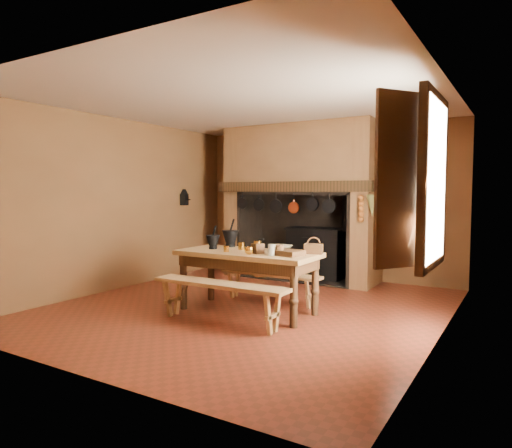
{
  "coord_description": "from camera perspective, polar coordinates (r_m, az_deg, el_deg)",
  "views": [
    {
      "loc": [
        3.29,
        -5.28,
        1.59
      ],
      "look_at": [
        -0.05,
        0.3,
        1.14
      ],
      "focal_mm": 32.0,
      "sensor_mm": 36.0,
      "label": 1
    }
  ],
  "objects": [
    {
      "name": "floor",
      "position": [
        6.42,
        -0.98,
        -10.36
      ],
      "size": [
        5.5,
        5.5,
        0.0
      ],
      "primitive_type": "plane",
      "color": "maroon",
      "rests_on": "ground"
    },
    {
      "name": "ceiling",
      "position": [
        6.34,
        -1.01,
        14.98
      ],
      "size": [
        5.5,
        5.5,
        0.0
      ],
      "primitive_type": "plane",
      "rotation": [
        3.14,
        0.0,
        0.0
      ],
      "color": "silver",
      "rests_on": "back_wall"
    },
    {
      "name": "back_wall",
      "position": [
        8.68,
        8.67,
        2.68
      ],
      "size": [
        5.0,
        0.02,
        2.8
      ],
      "primitive_type": "cube",
      "color": "brown",
      "rests_on": "floor"
    },
    {
      "name": "wall_left",
      "position": [
        7.84,
        -16.7,
        2.42
      ],
      "size": [
        0.02,
        5.5,
        2.8
      ],
      "primitive_type": "cube",
      "color": "brown",
      "rests_on": "floor"
    },
    {
      "name": "wall_right",
      "position": [
        5.34,
        22.41,
        1.63
      ],
      "size": [
        0.02,
        5.5,
        2.8
      ],
      "primitive_type": "cube",
      "color": "brown",
      "rests_on": "floor"
    },
    {
      "name": "wall_front",
      "position": [
        4.16,
        -21.5,
        1.06
      ],
      "size": [
        5.0,
        0.02,
        2.8
      ],
      "primitive_type": "cube",
      "color": "brown",
      "rests_on": "floor"
    },
    {
      "name": "chimney_breast",
      "position": [
        8.4,
        5.65,
        5.48
      ],
      "size": [
        2.95,
        0.96,
        2.8
      ],
      "color": "brown",
      "rests_on": "floor"
    },
    {
      "name": "iron_range",
      "position": [
        8.49,
        7.57,
        -3.54
      ],
      "size": [
        1.12,
        0.55,
        1.6
      ],
      "color": "black",
      "rests_on": "floor"
    },
    {
      "name": "hearth_pans",
      "position": [
        8.79,
        0.88,
        -5.81
      ],
      "size": [
        0.51,
        0.62,
        0.2
      ],
      "color": "gold",
      "rests_on": "floor"
    },
    {
      "name": "hanging_pans",
      "position": [
        7.97,
        3.84,
        2.32
      ],
      "size": [
        1.92,
        0.29,
        0.27
      ],
      "color": "black",
      "rests_on": "chimney_breast"
    },
    {
      "name": "onion_string",
      "position": [
        7.44,
        12.99,
        1.87
      ],
      "size": [
        0.12,
        0.1,
        0.46
      ],
      "primitive_type": null,
      "color": "#B85622",
      "rests_on": "chimney_breast"
    },
    {
      "name": "herb_bunch",
      "position": [
        7.38,
        14.33,
        2.22
      ],
      "size": [
        0.2,
        0.2,
        0.35
      ],
      "primitive_type": "cone",
      "rotation": [
        3.14,
        0.0,
        0.0
      ],
      "color": "brown",
      "rests_on": "chimney_breast"
    },
    {
      "name": "window",
      "position": [
        4.97,
        20.08,
        4.99
      ],
      "size": [
        0.39,
        1.75,
        1.76
      ],
      "color": "white",
      "rests_on": "wall_right"
    },
    {
      "name": "wall_coffee_mill",
      "position": [
        8.9,
        -8.96,
        3.46
      ],
      "size": [
        0.23,
        0.16,
        0.31
      ],
      "color": "black",
      "rests_on": "wall_left"
    },
    {
      "name": "work_table",
      "position": [
        6.04,
        -1.06,
        -4.65
      ],
      "size": [
        1.88,
        0.83,
        0.81
      ],
      "color": "tan",
      "rests_on": "floor"
    },
    {
      "name": "bench_front",
      "position": [
        5.57,
        -4.61,
        -8.58
      ],
      "size": [
        1.81,
        0.32,
        0.51
      ],
      "color": "tan",
      "rests_on": "floor"
    },
    {
      "name": "bench_back",
      "position": [
        6.63,
        1.81,
        -7.03
      ],
      "size": [
        1.54,
        0.27,
        0.43
      ],
      "color": "tan",
      "rests_on": "floor"
    },
    {
      "name": "mortar_large",
      "position": [
        6.52,
        -3.22,
        -1.7
      ],
      "size": [
        0.24,
        0.24,
        0.4
      ],
      "rotation": [
        0.0,
        0.0,
        -0.06
      ],
      "color": "black",
      "rests_on": "work_table"
    },
    {
      "name": "mortar_small",
      "position": [
        6.3,
        -5.4,
        -2.15
      ],
      "size": [
        0.19,
        0.19,
        0.32
      ],
      "rotation": [
        0.0,
        0.0,
        -0.08
      ],
      "color": "black",
      "rests_on": "work_table"
    },
    {
      "name": "coffee_grinder",
      "position": [
        5.81,
        0.2,
        -2.97
      ],
      "size": [
        0.19,
        0.17,
        0.2
      ],
      "rotation": [
        0.0,
        0.0,
        -0.42
      ],
      "color": "#382211",
      "rests_on": "work_table"
    },
    {
      "name": "brass_mug_a",
      "position": [
        5.98,
        -3.73,
        -3.12
      ],
      "size": [
        0.09,
        0.09,
        0.08
      ],
      "primitive_type": "cylinder",
      "rotation": [
        0.0,
        0.0,
        0.4
      ],
      "color": "gold",
      "rests_on": "work_table"
    },
    {
      "name": "brass_mug_b",
      "position": [
        6.2,
        -1.84,
        -2.75
      ],
      "size": [
        0.1,
        0.1,
        0.1
      ],
      "primitive_type": "cylinder",
      "rotation": [
        0.0,
        0.0,
        -0.17
      ],
      "color": "gold",
      "rests_on": "work_table"
    },
    {
      "name": "mixing_bowl",
      "position": [
        6.11,
        3.09,
        -3.0
      ],
      "size": [
        0.3,
        0.3,
        0.07
      ],
      "primitive_type": "imported",
      "rotation": [
        0.0,
        0.0,
        0.01
      ],
      "color": "#BBB490",
      "rests_on": "work_table"
    },
    {
      "name": "stoneware_crock",
      "position": [
        5.65,
        3.0,
        -3.27
      ],
      "size": [
        0.13,
        0.13,
        0.13
      ],
      "primitive_type": "cylinder",
      "rotation": [
        0.0,
        0.0,
        0.33
      ],
      "color": "#54371F",
      "rests_on": "work_table"
    },
    {
      "name": "glass_jar",
      "position": [
        5.61,
        1.93,
        -3.26
      ],
      "size": [
        0.11,
        0.11,
        0.14
      ],
      "primitive_type": "cylinder",
      "rotation": [
        0.0,
        0.0,
        -0.35
      ],
      "color": "beige",
      "rests_on": "work_table"
    },
    {
      "name": "wicker_basket",
      "position": [
        5.84,
        7.22,
        -3.02
      ],
      "size": [
        0.26,
        0.21,
        0.21
      ],
      "rotation": [
        0.0,
        0.0,
        0.24
      ],
      "color": "#4A2B16",
      "rests_on": "work_table"
    },
    {
      "name": "wooden_tray",
      "position": [
        5.67,
        3.87,
        -3.58
      ],
      "size": [
        0.43,
        0.35,
        0.07
      ],
      "primitive_type": "cube",
      "rotation": [
        0.0,
        0.0,
        -0.2
      ],
      "color": "#382211",
      "rests_on": "work_table"
    },
    {
      "name": "brass_cup",
      "position": [
        5.74,
        -0.87,
        -3.36
      ],
      "size": [
        0.14,
        0.14,
        0.09
      ],
      "primitive_type": "imported",
      "rotation": [
        0.0,
        0.0,
        0.23
      ],
      "color": "gold",
      "rests_on": "work_table"
    }
  ]
}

